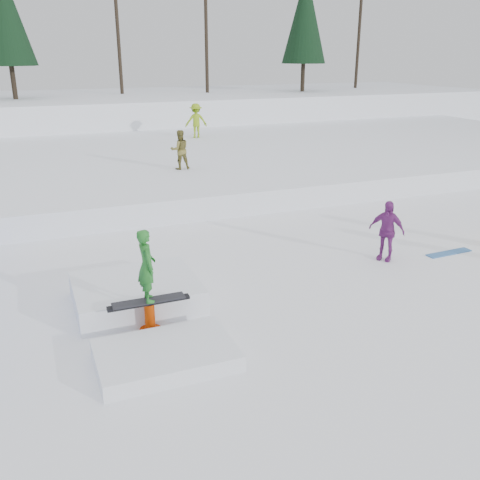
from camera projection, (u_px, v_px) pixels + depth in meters
name	position (u px, v px, depth m)	size (l,w,h in m)	color
ground	(254.00, 325.00, 10.74)	(120.00, 120.00, 0.00)	white
snow_berm	(81.00, 114.00, 36.59)	(60.00, 14.00, 2.40)	white
snow_midrise	(117.00, 162.00, 24.61)	(50.00, 18.00, 0.80)	white
treeline	(171.00, 16.00, 35.18)	(40.24, 4.22, 10.50)	black
walker_olive	(180.00, 150.00, 20.97)	(0.75, 0.58, 1.53)	brown
walker_ygreen	(196.00, 121.00, 28.71)	(1.17, 0.67, 1.81)	#7CA416
spectator_purple	(386.00, 231.00, 13.90)	(0.94, 0.39, 1.60)	#7D2A7D
loose_board_teal	(449.00, 253.00, 14.57)	(1.40, 0.28, 0.03)	#33629B
jib_rail_feature	(144.00, 305.00, 10.90)	(2.60, 4.40, 2.11)	white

